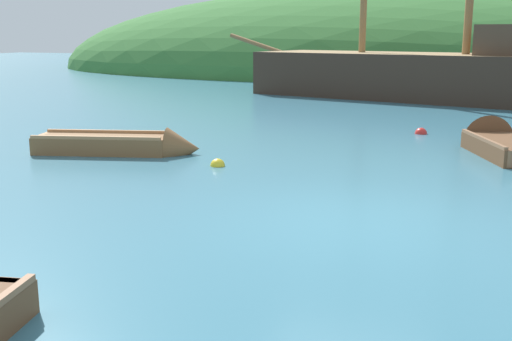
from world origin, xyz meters
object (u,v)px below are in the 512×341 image
(rowboat_outer_left, at_px, (500,146))
(buoy_yellow, at_px, (218,166))
(sailing_ship, at_px, (418,81))
(buoy_red, at_px, (421,134))
(rowboat_near_dock, at_px, (125,147))

(rowboat_outer_left, height_order, buoy_yellow, rowboat_outer_left)
(buoy_yellow, bearing_deg, sailing_ship, 82.25)
(sailing_ship, height_order, buoy_red, sailing_ship)
(sailing_ship, xyz_separation_m, rowboat_near_dock, (-4.52, -14.37, -0.55))
(rowboat_near_dock, distance_m, buoy_yellow, 2.54)
(rowboat_outer_left, distance_m, rowboat_near_dock, 8.39)
(buoy_red, distance_m, buoy_yellow, 6.55)
(sailing_ship, distance_m, rowboat_outer_left, 11.63)
(sailing_ship, bearing_deg, buoy_yellow, 94.71)
(buoy_yellow, bearing_deg, rowboat_near_dock, 169.26)
(sailing_ship, distance_m, buoy_yellow, 15.00)
(rowboat_outer_left, relative_size, buoy_red, 10.28)
(sailing_ship, xyz_separation_m, buoy_yellow, (-2.02, -14.85, -0.69))
(rowboat_outer_left, relative_size, buoy_yellow, 11.09)
(rowboat_outer_left, height_order, rowboat_near_dock, rowboat_outer_left)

